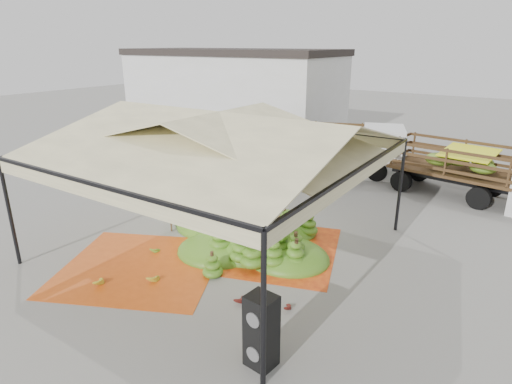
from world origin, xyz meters
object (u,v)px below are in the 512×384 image
Objects in this scene: speaker_stack at (261,331)px; truck_left at (336,143)px; truck_right at (483,168)px; vendor at (269,190)px; banana_heap at (249,223)px.

speaker_stack is 0.22× the size of truck_left.
truck_left is 1.06× the size of truck_right.
speaker_stack is at bearing 140.79° from vendor.
truck_right is (2.13, 12.10, 0.57)m from speaker_stack.
truck_right reaches higher than vendor.
vendor reaches higher than speaker_stack.
banana_heap is at bearing -103.61° from truck_left.
truck_left is (-4.09, 12.66, 0.62)m from speaker_stack.
truck_left reaches higher than vendor.
speaker_stack is 0.94× the size of vendor.
speaker_stack is at bearing -52.94° from banana_heap.
speaker_stack is 13.32m from truck_left.
vendor is 5.97m from truck_left.
truck_left is at bearing 114.04° from speaker_stack.
vendor is 0.23× the size of truck_left.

